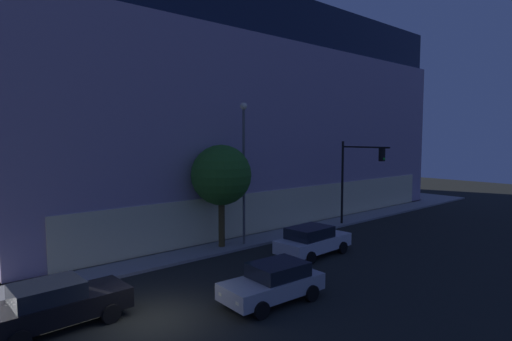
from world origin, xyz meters
TOP-DOWN VIEW (x-y plane):
  - ground_plane at (0.00, 0.00)m, footprint 120.00×120.00m
  - modern_building at (15.49, 22.84)m, footprint 38.62×31.16m
  - traffic_light_far_corner at (18.61, 4.34)m, footprint 0.53×4.26m
  - street_lamp_sidewalk at (9.12, 5.83)m, footprint 0.44×0.44m
  - sidewalk_tree at (7.71, 6.24)m, footprint 3.64×3.64m
  - car_black at (-2.80, 1.70)m, footprint 4.86×2.31m
  - car_silver at (4.63, -1.66)m, footprint 4.41×2.28m
  - car_white at (10.84, 1.70)m, footprint 4.86×2.37m

SIDE VIEW (x-z plane):
  - ground_plane at x=0.00m, z-range 0.00..0.00m
  - car_silver at x=4.63m, z-range 0.03..1.62m
  - car_black at x=-2.80m, z-range 0.02..1.71m
  - car_white at x=10.84m, z-range 0.03..1.73m
  - traffic_light_far_corner at x=18.61m, z-range 1.21..7.54m
  - sidewalk_tree at x=7.71m, z-range 1.40..7.58m
  - street_lamp_sidewalk at x=9.12m, z-range 1.20..9.93m
  - modern_building at x=15.49m, z-range -0.08..17.19m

